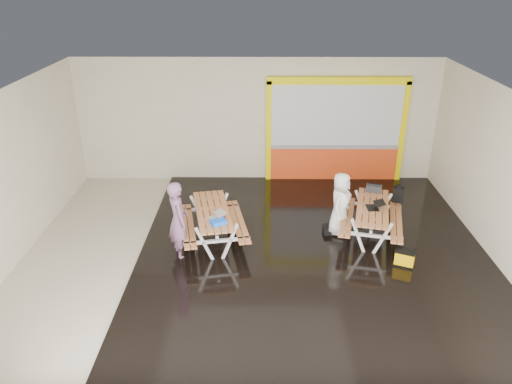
{
  "coord_description": "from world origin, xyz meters",
  "views": [
    {
      "loc": [
        0.07,
        -9.23,
        5.68
      ],
      "look_at": [
        0.0,
        0.9,
        1.0
      ],
      "focal_mm": 34.35,
      "sensor_mm": 36.0,
      "label": 1
    }
  ],
  "objects_px": {
    "person_left": "(178,220)",
    "person_right": "(340,203)",
    "picnic_table_left": "(213,218)",
    "blue_pouch": "(218,222)",
    "fluke_bag": "(405,258)",
    "laptop_left": "(217,217)",
    "backpack": "(398,194)",
    "dark_case": "(332,230)",
    "toolbox": "(374,188)",
    "picnic_table_right": "(372,214)",
    "laptop_right": "(375,206)"
  },
  "relations": [
    {
      "from": "person_left",
      "to": "dark_case",
      "type": "height_order",
      "value": "person_left"
    },
    {
      "from": "laptop_left",
      "to": "fluke_bag",
      "type": "height_order",
      "value": "laptop_left"
    },
    {
      "from": "laptop_left",
      "to": "laptop_right",
      "type": "bearing_deg",
      "value": 9.33
    },
    {
      "from": "person_left",
      "to": "toolbox",
      "type": "distance_m",
      "value": 4.71
    },
    {
      "from": "toolbox",
      "to": "picnic_table_right",
      "type": "bearing_deg",
      "value": -103.07
    },
    {
      "from": "picnic_table_right",
      "to": "toolbox",
      "type": "height_order",
      "value": "toolbox"
    },
    {
      "from": "laptop_left",
      "to": "backpack",
      "type": "height_order",
      "value": "laptop_left"
    },
    {
      "from": "backpack",
      "to": "picnic_table_right",
      "type": "bearing_deg",
      "value": -133.94
    },
    {
      "from": "picnic_table_left",
      "to": "person_right",
      "type": "xyz_separation_m",
      "value": [
        2.85,
        0.33,
        0.2
      ]
    },
    {
      "from": "toolbox",
      "to": "blue_pouch",
      "type": "bearing_deg",
      "value": -154.66
    },
    {
      "from": "picnic_table_left",
      "to": "blue_pouch",
      "type": "bearing_deg",
      "value": -74.68
    },
    {
      "from": "person_left",
      "to": "fluke_bag",
      "type": "bearing_deg",
      "value": -118.9
    },
    {
      "from": "picnic_table_left",
      "to": "laptop_left",
      "type": "bearing_deg",
      "value": -72.62
    },
    {
      "from": "person_right",
      "to": "toolbox",
      "type": "relative_size",
      "value": 3.71
    },
    {
      "from": "backpack",
      "to": "dark_case",
      "type": "relative_size",
      "value": 1.03
    },
    {
      "from": "toolbox",
      "to": "dark_case",
      "type": "xyz_separation_m",
      "value": [
        -1.03,
        -0.69,
        -0.74
      ]
    },
    {
      "from": "person_left",
      "to": "backpack",
      "type": "xyz_separation_m",
      "value": [
        5.03,
        1.63,
        -0.13
      ]
    },
    {
      "from": "dark_case",
      "to": "person_right",
      "type": "bearing_deg",
      "value": -17.13
    },
    {
      "from": "person_left",
      "to": "person_right",
      "type": "height_order",
      "value": "person_left"
    },
    {
      "from": "picnic_table_right",
      "to": "blue_pouch",
      "type": "distance_m",
      "value": 3.52
    },
    {
      "from": "toolbox",
      "to": "dark_case",
      "type": "distance_m",
      "value": 1.45
    },
    {
      "from": "picnic_table_right",
      "to": "blue_pouch",
      "type": "relative_size",
      "value": 7.27
    },
    {
      "from": "laptop_left",
      "to": "picnic_table_right",
      "type": "bearing_deg",
      "value": 10.59
    },
    {
      "from": "picnic_table_left",
      "to": "backpack",
      "type": "bearing_deg",
      "value": 13.81
    },
    {
      "from": "person_left",
      "to": "fluke_bag",
      "type": "relative_size",
      "value": 3.68
    },
    {
      "from": "backpack",
      "to": "picnic_table_left",
      "type": "bearing_deg",
      "value": -166.19
    },
    {
      "from": "picnic_table_right",
      "to": "blue_pouch",
      "type": "height_order",
      "value": "blue_pouch"
    },
    {
      "from": "dark_case",
      "to": "person_left",
      "type": "bearing_deg",
      "value": -164.67
    },
    {
      "from": "laptop_left",
      "to": "picnic_table_left",
      "type": "bearing_deg",
      "value": 107.38
    },
    {
      "from": "person_left",
      "to": "picnic_table_left",
      "type": "bearing_deg",
      "value": -73.96
    },
    {
      "from": "picnic_table_left",
      "to": "picnic_table_right",
      "type": "relative_size",
      "value": 1.02
    },
    {
      "from": "picnic_table_left",
      "to": "blue_pouch",
      "type": "distance_m",
      "value": 0.7
    },
    {
      "from": "person_right",
      "to": "laptop_left",
      "type": "xyz_separation_m",
      "value": [
        -2.73,
        -0.73,
        0.04
      ]
    },
    {
      "from": "picnic_table_left",
      "to": "laptop_left",
      "type": "xyz_separation_m",
      "value": [
        0.12,
        -0.4,
        0.24
      ]
    },
    {
      "from": "laptop_right",
      "to": "dark_case",
      "type": "bearing_deg",
      "value": 167.1
    },
    {
      "from": "dark_case",
      "to": "toolbox",
      "type": "bearing_deg",
      "value": 33.56
    },
    {
      "from": "blue_pouch",
      "to": "fluke_bag",
      "type": "distance_m",
      "value": 3.92
    },
    {
      "from": "laptop_right",
      "to": "dark_case",
      "type": "relative_size",
      "value": 0.93
    },
    {
      "from": "picnic_table_right",
      "to": "backpack",
      "type": "xyz_separation_m",
      "value": [
        0.79,
        0.82,
        0.12
      ]
    },
    {
      "from": "blue_pouch",
      "to": "dark_case",
      "type": "distance_m",
      "value": 2.84
    },
    {
      "from": "person_left",
      "to": "blue_pouch",
      "type": "xyz_separation_m",
      "value": [
        0.84,
        -0.08,
        0.0
      ]
    },
    {
      "from": "picnic_table_left",
      "to": "person_right",
      "type": "height_order",
      "value": "person_right"
    },
    {
      "from": "picnic_table_right",
      "to": "toolbox",
      "type": "distance_m",
      "value": 0.87
    },
    {
      "from": "dark_case",
      "to": "fluke_bag",
      "type": "distance_m",
      "value": 1.88
    },
    {
      "from": "blue_pouch",
      "to": "person_right",
      "type": "bearing_deg",
      "value": 19.92
    },
    {
      "from": "laptop_right",
      "to": "backpack",
      "type": "relative_size",
      "value": 0.9
    },
    {
      "from": "toolbox",
      "to": "backpack",
      "type": "xyz_separation_m",
      "value": [
        0.61,
        0.01,
        -0.15
      ]
    },
    {
      "from": "person_right",
      "to": "picnic_table_left",
      "type": "bearing_deg",
      "value": 122.26
    },
    {
      "from": "person_right",
      "to": "laptop_left",
      "type": "relative_size",
      "value": 3.29
    },
    {
      "from": "picnic_table_right",
      "to": "picnic_table_left",
      "type": "bearing_deg",
      "value": -176.01
    }
  ]
}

